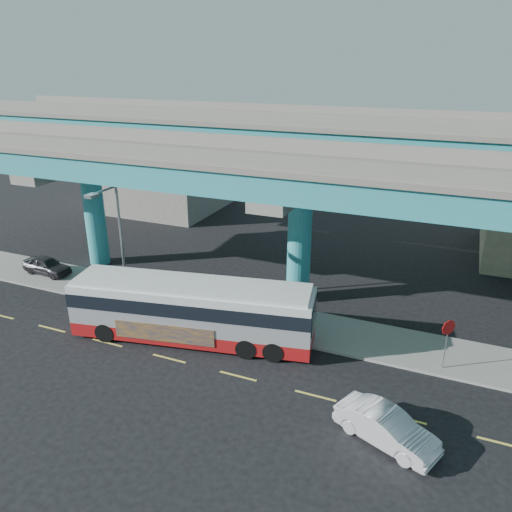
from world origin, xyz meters
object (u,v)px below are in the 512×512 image
at_px(street_lamp, 114,230).
at_px(stop_sign, 448,333).
at_px(parked_car, 47,265).
at_px(sedan, 386,427).
at_px(transit_bus, 192,309).

relative_size(street_lamp, stop_sign, 2.85).
bearing_deg(street_lamp, parked_car, 165.54).
xyz_separation_m(parked_car, street_lamp, (8.15, -2.10, 4.43)).
xyz_separation_m(sedan, parked_car, (-25.39, 7.59, 0.07)).
height_order(street_lamp, stop_sign, street_lamp).
height_order(transit_bus, parked_car, transit_bus).
distance_m(sedan, parked_car, 26.50).
xyz_separation_m(transit_bus, parked_car, (-14.10, 3.56, -1.11)).
height_order(parked_car, street_lamp, street_lamp).
height_order(parked_car, stop_sign, stop_sign).
bearing_deg(transit_bus, stop_sign, -1.40).
bearing_deg(stop_sign, street_lamp, 159.42).
bearing_deg(transit_bus, sedan, -30.56).
bearing_deg(parked_car, transit_bus, -101.16).
xyz_separation_m(sedan, street_lamp, (-17.25, 5.49, 4.50)).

